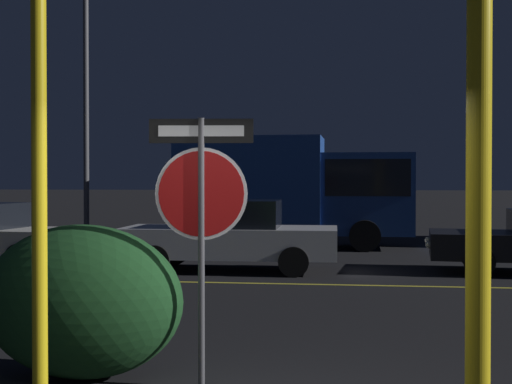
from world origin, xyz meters
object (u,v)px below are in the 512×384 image
yellow_pole_right (478,212)px  street_lamp (86,69)px  delivery_truck (297,188)px  hedge_bush_1 (82,301)px  stop_sign (201,195)px  yellow_pole_left (39,201)px  passing_car_2 (231,236)px

yellow_pole_right → street_lamp: 17.72m
delivery_truck → yellow_pole_right: bearing=9.6°
hedge_bush_1 → stop_sign: bearing=-7.5°
yellow_pole_left → passing_car_2: size_ratio=0.76×
stop_sign → delivery_truck: delivery_truck is taller
yellow_pole_right → street_lamp: size_ratio=0.41×
delivery_truck → street_lamp: (-6.16, -0.04, 3.46)m
stop_sign → yellow_pole_left: 1.57m
yellow_pole_left → hedge_bush_1: size_ratio=1.77×
yellow_pole_right → passing_car_2: 10.40m
yellow_pole_right → delivery_truck: size_ratio=0.51×
passing_car_2 → yellow_pole_right: bearing=-162.6°
yellow_pole_left → delivery_truck: bearing=86.5°
yellow_pole_right → passing_car_2: yellow_pole_right is taller
yellow_pole_right → passing_car_2: (-3.26, 9.84, -0.96)m
hedge_bush_1 → street_lamp: size_ratio=0.24×
passing_car_2 → street_lamp: bearing=43.1°
passing_car_2 → delivery_truck: size_ratio=0.69×
delivery_truck → street_lamp: 7.07m
stop_sign → yellow_pole_right: bearing=-40.7°
passing_car_2 → yellow_pole_left: bearing=179.5°
hedge_bush_1 → passing_car_2: size_ratio=0.43×
yellow_pole_left → delivery_truck: yellow_pole_left is taller
passing_car_2 → street_lamp: (-5.18, 5.36, 4.42)m
yellow_pole_left → passing_car_2: bearing=90.4°
yellow_pole_left → street_lamp: street_lamp is taller
yellow_pole_left → street_lamp: size_ratio=0.42×
stop_sign → delivery_truck: bearing=84.8°
street_lamp → delivery_truck: bearing=0.3°
stop_sign → hedge_bush_1: size_ratio=1.25×
yellow_pole_right → street_lamp: (-8.43, 15.20, 3.46)m
passing_car_2 → stop_sign: bearing=-173.5°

